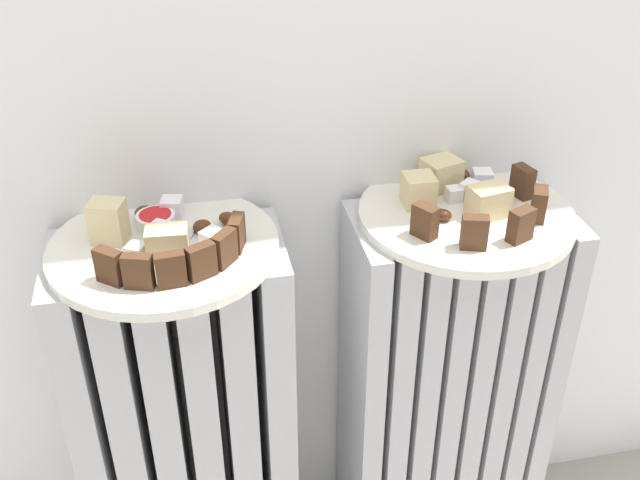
{
  "coord_description": "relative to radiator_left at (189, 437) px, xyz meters",
  "views": [
    {
      "loc": [
        -0.16,
        -0.49,
        1.1
      ],
      "look_at": [
        0.0,
        0.28,
        0.61
      ],
      "focal_mm": 42.47,
      "sensor_mm": 36.0,
      "label": 1
    }
  ],
  "objects": [
    {
      "name": "turkish_delight_left_1",
      "position": [
        -0.0,
        0.01,
        0.33
      ],
      "size": [
        0.03,
        0.03,
        0.02
      ],
      "primitive_type": "cube",
      "rotation": [
        0.0,
        0.0,
        0.98
      ],
      "color": "white",
      "rests_on": "plate_left"
    },
    {
      "name": "turkish_delight_right_1",
      "position": [
        0.42,
        0.05,
        0.34
      ],
      "size": [
        0.03,
        0.03,
        0.02
      ],
      "primitive_type": "cube",
      "rotation": [
        0.0,
        0.0,
        1.36
      ],
      "color": "white",
      "rests_on": "plate_right"
    },
    {
      "name": "dark_cake_slice_left_3",
      "position": [
        0.04,
        -0.08,
        0.34
      ],
      "size": [
        0.03,
        0.03,
        0.04
      ],
      "primitive_type": "cube",
      "rotation": [
        0.0,
        0.0,
        0.47
      ],
      "color": "#472B19",
      "rests_on": "plate_left"
    },
    {
      "name": "turkish_delight_right_2",
      "position": [
        0.43,
        0.01,
        0.33
      ],
      "size": [
        0.03,
        0.03,
        0.02
      ],
      "primitive_type": "cube",
      "rotation": [
        0.0,
        0.0,
        0.58
      ],
      "color": "white",
      "rests_on": "plate_right"
    },
    {
      "name": "marble_cake_slice_right_0",
      "position": [
        0.4,
        -0.02,
        0.34
      ],
      "size": [
        0.05,
        0.04,
        0.04
      ],
      "primitive_type": "cube",
      "rotation": [
        0.0,
        0.0,
        0.19
      ],
      "color": "beige",
      "rests_on": "plate_right"
    },
    {
      "name": "marble_cake_slice_left_1",
      "position": [
        0.01,
        -0.03,
        0.34
      ],
      "size": [
        0.05,
        0.03,
        0.04
      ],
      "primitive_type": "cube",
      "rotation": [
        0.0,
        0.0,
        -0.07
      ],
      "color": "beige",
      "rests_on": "plate_left"
    },
    {
      "name": "medjool_date_left_0",
      "position": [
        -0.02,
        0.06,
        0.33
      ],
      "size": [
        0.03,
        0.02,
        0.02
      ],
      "primitive_type": "ellipsoid",
      "rotation": [
        0.0,
        0.0,
        0.18
      ],
      "color": "#4C2814",
      "rests_on": "plate_left"
    },
    {
      "name": "jam_bowl_left",
      "position": [
        -0.01,
        0.04,
        0.33
      ],
      "size": [
        0.05,
        0.05,
        0.02
      ],
      "color": "white",
      "rests_on": "plate_left"
    },
    {
      "name": "medjool_date_left_2",
      "position": [
        0.08,
        0.03,
        0.33
      ],
      "size": [
        0.03,
        0.03,
        0.02
      ],
      "primitive_type": "ellipsoid",
      "rotation": [
        0.0,
        0.0,
        2.43
      ],
      "color": "#4C2814",
      "rests_on": "plate_left"
    },
    {
      "name": "dark_cake_slice_left_0",
      "position": [
        -0.06,
        -0.07,
        0.34
      ],
      "size": [
        0.03,
        0.03,
        0.04
      ],
      "primitive_type": "cube",
      "rotation": [
        0.0,
        0.0,
        -0.69
      ],
      "color": "#472B19",
      "rests_on": "plate_left"
    },
    {
      "name": "dark_cake_slice_right_2",
      "position": [
        0.41,
        -0.08,
        0.34
      ],
      "size": [
        0.03,
        0.03,
        0.04
      ],
      "primitive_type": "cube",
      "rotation": [
        0.0,
        0.0,
        0.42
      ],
      "color": "#472B19",
      "rests_on": "plate_right"
    },
    {
      "name": "fork",
      "position": [
        0.02,
        -0.02,
        0.32
      ],
      "size": [
        0.05,
        0.1,
        0.0
      ],
      "color": "silver",
      "rests_on": "plate_left"
    },
    {
      "name": "medjool_date_right_1",
      "position": [
        0.37,
        -0.06,
        0.33
      ],
      "size": [
        0.03,
        0.03,
        0.02
      ],
      "primitive_type": "ellipsoid",
      "rotation": [
        0.0,
        0.0,
        0.4
      ],
      "color": "#4C2814",
      "rests_on": "plate_right"
    },
    {
      "name": "dark_cake_slice_right_4",
      "position": [
        0.46,
        0.02,
        0.34
      ],
      "size": [
        0.02,
        0.03,
        0.04
      ],
      "primitive_type": "cube",
      "rotation": [
        0.0,
        0.0,
        1.84
      ],
      "color": "#472B19",
      "rests_on": "plate_right"
    },
    {
      "name": "dark_cake_slice_left_1",
      "position": [
        -0.03,
        -0.09,
        0.34
      ],
      "size": [
        0.03,
        0.02,
        0.04
      ],
      "primitive_type": "cube",
      "rotation": [
        0.0,
        0.0,
        -0.3
      ],
      "color": "#472B19",
      "rests_on": "plate_left"
    },
    {
      "name": "radiator_left",
      "position": [
        0.0,
        0.0,
        0.0
      ],
      "size": [
        0.3,
        0.16,
        0.61
      ],
      "color": "#B2B2B7",
      "rests_on": "ground_plane"
    },
    {
      "name": "dark_cake_slice_left_4",
      "position": [
        0.07,
        -0.06,
        0.34
      ],
      "size": [
        0.03,
        0.03,
        0.04
      ],
      "primitive_type": "cube",
      "rotation": [
        0.0,
        0.0,
        0.86
      ],
      "color": "#472B19",
      "rests_on": "plate_left"
    },
    {
      "name": "dark_cake_slice_right_0",
      "position": [
        0.3,
        -0.05,
        0.34
      ],
      "size": [
        0.03,
        0.03,
        0.04
      ],
      "primitive_type": "cube",
      "rotation": [
        0.0,
        0.0,
        -0.99
      ],
      "color": "#472B19",
      "rests_on": "plate_right"
    },
    {
      "name": "dark_cake_slice_left_5",
      "position": [
        0.08,
        -0.03,
        0.34
      ],
      "size": [
        0.02,
        0.03,
        0.04
      ],
      "primitive_type": "cube",
      "rotation": [
        0.0,
        0.0,
        1.24
      ],
      "color": "#472B19",
      "rests_on": "plate_left"
    },
    {
      "name": "turkish_delight_left_2",
      "position": [
        -0.03,
        -0.03,
        0.33
      ],
      "size": [
        0.03,
        0.03,
        0.02
      ],
      "primitive_type": "cube",
      "rotation": [
        0.0,
        0.0,
        1.04
      ],
      "color": "white",
      "rests_on": "plate_left"
    },
    {
      "name": "plate_left",
      "position": [
        -0.0,
        0.0,
        0.32
      ],
      "size": [
        0.27,
        0.27,
        0.01
      ],
      "primitive_type": "cylinder",
      "color": "silver",
      "rests_on": "radiator_left"
    },
    {
      "name": "plate_right",
      "position": [
        0.38,
        0.0,
        0.32
      ],
      "size": [
        0.27,
        0.27,
        0.01
      ],
      "primitive_type": "cylinder",
      "color": "silver",
      "rests_on": "radiator_right"
    },
    {
      "name": "marble_cake_slice_right_1",
      "position": [
        0.36,
        0.06,
        0.34
      ],
      "size": [
        0.06,
        0.05,
        0.04
      ],
      "primitive_type": "cube",
      "rotation": [
        0.0,
        0.0,
        0.3
      ],
      "color": "beige",
      "rests_on": "plate_right"
    },
    {
      "name": "turkish_delight_left_0",
      "position": [
        0.01,
        0.06,
        0.34
      ],
      "size": [
        0.03,
        0.03,
        0.03
      ],
      "primitive_type": "cube",
      "rotation": [
        0.0,
        0.0,
        1.36
      ],
      "color": "white",
      "rests_on": "plate_left"
    },
    {
      "name": "turkish_delight_right_0",
      "position": [
        0.37,
        0.03,
        0.33
      ],
      "size": [
        0.02,
        0.02,
        0.02
      ],
      "primitive_type": "cube",
      "rotation": [
        0.0,
        0.0,
        0.09
      ],
      "color": "white",
      "rests_on": "plate_right"
    },
    {
      "name": "dark_cake_slice_right_1",
      "position": [
        0.35,
        -0.08,
        0.34
      ],
      "size": [
        0.03,
        0.02,
        0.04
      ],
      "primitive_type": "cube",
      "rotation": [
        0.0,
        0.0,
        -0.28
      ],
      "color": "#472B19",
      "rests_on": "plate_right"
    },
    {
      "name": "marble_cake_slice_right_2",
      "position": [
        0.32,
        0.03,
        0.34
      ],
      "size": [
        0.04,
        0.04,
        0.04
      ],
      "primitive_type": "cube",
      "rotation": [
        0.0,
        0.0,
        -0.03
      ],
      "color": "beige",
      "rests_on": "plate_right"
    },
    {
      "name": "medjool_date_right_2",
      "position": [
        0.4,
        0.08,
        0.33
      ],
      "size": [
        0.02,
        0.03,
        0.01
      ],
      "primitive_type": "ellipsoid",
      "rotation": [
        0.0,
        0.0,
        1.83
      ],
      "color": "#4C2814",
      "rests_on": "plate_right"
    },
    {
      "name": "turkish_delight_left_3",
      "position": [
        0.06,
        -0.02,
        0.33
      ],
      "size": [
        0.03,
        0.03,
        0.02
      ],
      "primitive_type": "cube",
      "rotation": [
        0.0,
        0.0,
        0.74
      ],
      "color": "white",
      "rests_on": "plate_left"
    },
    {
      "name": "dark_cake_slice_right_3",
      "position": [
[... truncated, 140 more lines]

